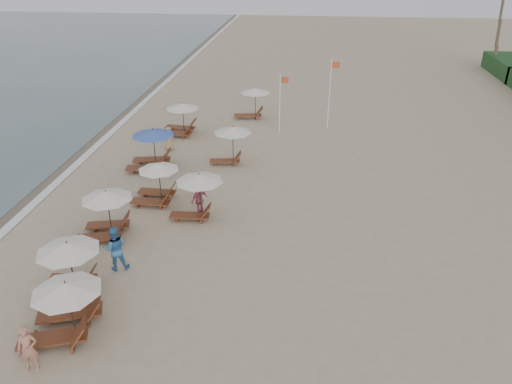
# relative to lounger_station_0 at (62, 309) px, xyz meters

# --- Properties ---
(ground) EXTENTS (160.00, 160.00, 0.00)m
(ground) POSITION_rel_lounger_station_0_xyz_m (5.41, 2.25, -0.98)
(ground) COLOR tan
(ground) RESTS_ON ground
(wet_sand_band) EXTENTS (3.20, 140.00, 0.01)m
(wet_sand_band) POSITION_rel_lounger_station_0_xyz_m (-7.09, 12.25, -0.97)
(wet_sand_band) COLOR #6B5E4C
(wet_sand_band) RESTS_ON ground
(foam_line) EXTENTS (0.50, 140.00, 0.02)m
(foam_line) POSITION_rel_lounger_station_0_xyz_m (-5.79, 12.25, -0.97)
(foam_line) COLOR white
(foam_line) RESTS_ON ground
(lounger_station_0) EXTENTS (2.82, 2.68, 2.06)m
(lounger_station_0) POSITION_rel_lounger_station_0_xyz_m (0.00, 0.00, 0.00)
(lounger_station_0) COLOR brown
(lounger_station_0) RESTS_ON ground
(lounger_station_1) EXTENTS (2.49, 2.30, 2.20)m
(lounger_station_1) POSITION_rel_lounger_station_0_xyz_m (-0.78, 2.04, 0.22)
(lounger_station_1) COLOR brown
(lounger_station_1) RESTS_ON ground
(lounger_station_2) EXTENTS (2.59, 2.23, 2.24)m
(lounger_station_2) POSITION_rel_lounger_station_0_xyz_m (-0.94, 6.02, 0.14)
(lounger_station_2) COLOR brown
(lounger_station_2) RESTS_ON ground
(lounger_station_3) EXTENTS (2.46, 2.04, 2.11)m
(lounger_station_3) POSITION_rel_lounger_station_0_xyz_m (0.30, 9.47, 0.02)
(lounger_station_3) COLOR brown
(lounger_station_3) RESTS_ON ground
(lounger_station_4) EXTENTS (2.87, 2.43, 2.39)m
(lounger_station_4) POSITION_rel_lounger_station_0_xyz_m (-1.20, 13.46, 0.16)
(lounger_station_4) COLOR brown
(lounger_station_4) RESTS_ON ground
(lounger_station_5) EXTENTS (2.69, 2.26, 2.17)m
(lounger_station_5) POSITION_rel_lounger_station_0_xyz_m (-0.93, 19.25, 0.06)
(lounger_station_5) COLOR brown
(lounger_station_5) RESTS_ON ground
(inland_station_0) EXTENTS (2.61, 2.24, 2.22)m
(inland_station_0) POSITION_rel_lounger_station_0_xyz_m (2.69, 8.04, 0.44)
(inland_station_0) COLOR brown
(inland_station_0) RESTS_ON ground
(inland_station_1) EXTENTS (2.55, 2.24, 2.22)m
(inland_station_1) POSITION_rel_lounger_station_0_xyz_m (3.25, 14.70, 0.50)
(inland_station_1) COLOR brown
(inland_station_1) RESTS_ON ground
(inland_station_2) EXTENTS (2.78, 2.24, 2.22)m
(inland_station_2) POSITION_rel_lounger_station_0_xyz_m (3.54, 23.27, 0.35)
(inland_station_2) COLOR brown
(inland_station_2) RESTS_ON ground
(beachgoer_near) EXTENTS (0.69, 0.54, 1.66)m
(beachgoer_near) POSITION_rel_lounger_station_0_xyz_m (-0.31, -1.65, -0.15)
(beachgoer_near) COLOR #AB705C
(beachgoer_near) RESTS_ON ground
(beachgoer_mid_a) EXTENTS (1.11, 0.98, 1.90)m
(beachgoer_mid_a) POSITION_rel_lounger_station_0_xyz_m (0.40, 3.70, -0.03)
(beachgoer_mid_a) COLOR teal
(beachgoer_mid_a) RESTS_ON ground
(beachgoer_far_a) EXTENTS (0.89, 0.94, 1.56)m
(beachgoer_far_a) POSITION_rel_lounger_station_0_xyz_m (2.76, 8.44, -0.20)
(beachgoer_far_a) COLOR #A9435A
(beachgoer_far_a) RESTS_ON ground
(beachgoer_far_b) EXTENTS (0.86, 0.87, 1.52)m
(beachgoer_far_b) POSITION_rel_lounger_station_0_xyz_m (-0.89, 16.32, -0.22)
(beachgoer_far_b) COLOR tan
(beachgoer_far_b) RESTS_ON ground
(flag_pole_near) EXTENTS (0.59, 0.08, 4.09)m
(flag_pole_near) POSITION_rel_lounger_station_0_xyz_m (5.83, 20.20, 1.30)
(flag_pole_near) COLOR silver
(flag_pole_near) RESTS_ON ground
(flag_pole_far) EXTENTS (0.60, 0.08, 4.80)m
(flag_pole_far) POSITION_rel_lounger_station_0_xyz_m (9.15, 21.82, 1.67)
(flag_pole_far) COLOR silver
(flag_pole_far) RESTS_ON ground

